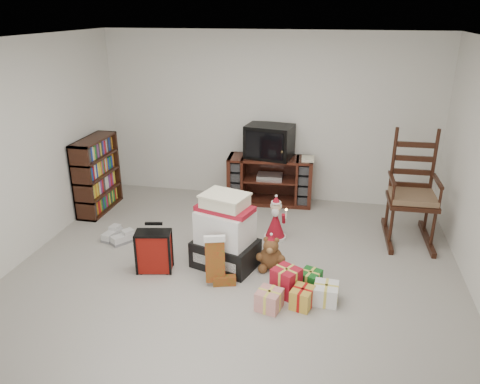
# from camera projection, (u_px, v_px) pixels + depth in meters

# --- Properties ---
(room) EXTENTS (5.01, 5.01, 2.51)m
(room) POSITION_uv_depth(u_px,v_px,m) (231.00, 172.00, 4.68)
(room) COLOR #ABA69D
(room) RESTS_ON ground
(tv_stand) EXTENTS (1.28, 0.53, 0.72)m
(tv_stand) POSITION_uv_depth(u_px,v_px,m) (270.00, 180.00, 7.04)
(tv_stand) COLOR #4C1D15
(tv_stand) RESTS_ON floor
(bookshelf) EXTENTS (0.29, 0.88, 1.08)m
(bookshelf) POSITION_uv_depth(u_px,v_px,m) (97.00, 176.00, 6.73)
(bookshelf) COLOR #35160E
(bookshelf) RESTS_ON floor
(rocking_chair) EXTENTS (0.60, 0.98, 1.46)m
(rocking_chair) POSITION_uv_depth(u_px,v_px,m) (411.00, 201.00, 5.92)
(rocking_chair) COLOR #35160E
(rocking_chair) RESTS_ON floor
(gift_pile) EXTENTS (0.80, 0.68, 0.86)m
(gift_pile) POSITION_uv_depth(u_px,v_px,m) (225.00, 236.00, 5.28)
(gift_pile) COLOR black
(gift_pile) RESTS_ON floor
(red_suitcase) EXTENTS (0.40, 0.27, 0.57)m
(red_suitcase) POSITION_uv_depth(u_px,v_px,m) (154.00, 251.00, 5.22)
(red_suitcase) COLOR maroon
(red_suitcase) RESTS_ON floor
(stocking) EXTENTS (0.29, 0.18, 0.57)m
(stocking) POSITION_uv_depth(u_px,v_px,m) (215.00, 260.00, 4.96)
(stocking) COLOR #0C6C1A
(stocking) RESTS_ON floor
(teddy_bear) EXTENTS (0.26, 0.23, 0.39)m
(teddy_bear) POSITION_uv_depth(u_px,v_px,m) (271.00, 255.00, 5.29)
(teddy_bear) COLOR brown
(teddy_bear) RESTS_ON floor
(santa_figurine) EXTENTS (0.29, 0.27, 0.59)m
(santa_figurine) POSITION_uv_depth(u_px,v_px,m) (275.00, 222.00, 5.97)
(santa_figurine) COLOR maroon
(santa_figurine) RESTS_ON floor
(mrs_claus_figurine) EXTENTS (0.28, 0.26, 0.57)m
(mrs_claus_figurine) POSITION_uv_depth(u_px,v_px,m) (207.00, 228.00, 5.83)
(mrs_claus_figurine) COLOR maroon
(mrs_claus_figurine) RESTS_ON floor
(sneaker_pair) EXTENTS (0.44, 0.33, 0.11)m
(sneaker_pair) POSITION_uv_depth(u_px,v_px,m) (118.00, 237.00, 5.97)
(sneaker_pair) COLOR silver
(sneaker_pair) RESTS_ON floor
(gift_cluster) EXTENTS (0.70, 0.79, 0.24)m
(gift_cluster) POSITION_uv_depth(u_px,v_px,m) (301.00, 290.00, 4.74)
(gift_cluster) COLOR maroon
(gift_cluster) RESTS_ON floor
(crt_television) EXTENTS (0.73, 0.58, 0.48)m
(crt_television) POSITION_uv_depth(u_px,v_px,m) (269.00, 141.00, 6.83)
(crt_television) COLOR black
(crt_television) RESTS_ON tv_stand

